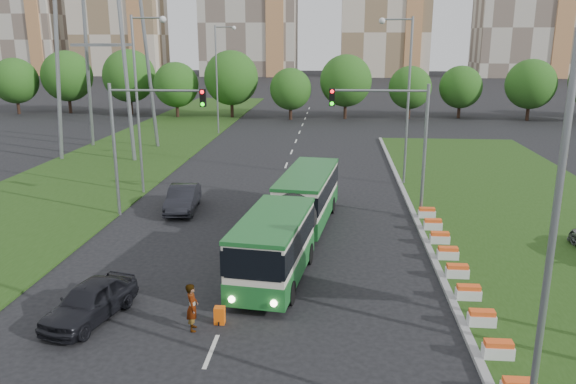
# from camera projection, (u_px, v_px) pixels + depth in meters

# --- Properties ---
(ground) EXTENTS (360.00, 360.00, 0.00)m
(ground) POSITION_uv_depth(u_px,v_px,m) (307.00, 282.00, 24.94)
(ground) COLOR black
(ground) RESTS_ON ground
(grass_median) EXTENTS (14.00, 60.00, 0.15)m
(grass_median) POSITION_uv_depth(u_px,v_px,m) (544.00, 230.00, 31.57)
(grass_median) COLOR #214012
(grass_median) RESTS_ON ground
(median_kerb) EXTENTS (0.30, 60.00, 0.18)m
(median_kerb) POSITION_uv_depth(u_px,v_px,m) (419.00, 227.00, 32.12)
(median_kerb) COLOR gray
(median_kerb) RESTS_ON ground
(left_verge) EXTENTS (12.00, 110.00, 0.10)m
(left_verge) POSITION_uv_depth(u_px,v_px,m) (121.00, 159.00, 50.42)
(left_verge) COLOR #214012
(left_verge) RESTS_ON ground
(lane_markings) EXTENTS (0.20, 100.00, 0.01)m
(lane_markings) POSITION_uv_depth(u_px,v_px,m) (282.00, 176.00, 44.42)
(lane_markings) COLOR silver
(lane_markings) RESTS_ON ground
(flower_planters) EXTENTS (1.10, 18.10, 0.60)m
(flower_planters) POSITION_uv_depth(u_px,v_px,m) (457.00, 271.00, 25.05)
(flower_planters) COLOR silver
(flower_planters) RESTS_ON grass_median
(traffic_mast_median) EXTENTS (5.76, 0.32, 8.00)m
(traffic_mast_median) POSITION_uv_depth(u_px,v_px,m) (398.00, 130.00, 32.77)
(traffic_mast_median) COLOR gray
(traffic_mast_median) RESTS_ON ground
(traffic_mast_left) EXTENTS (5.76, 0.32, 8.00)m
(traffic_mast_left) POSITION_uv_depth(u_px,v_px,m) (139.00, 129.00, 33.03)
(traffic_mast_left) COLOR gray
(traffic_mast_left) RESTS_ON ground
(street_lamps) EXTENTS (36.00, 60.00, 12.00)m
(street_lamps) POSITION_uv_depth(u_px,v_px,m) (266.00, 117.00, 33.23)
(street_lamps) COLOR gray
(street_lamps) RESTS_ON ground
(tree_line) EXTENTS (120.00, 8.00, 9.00)m
(tree_line) POSITION_uv_depth(u_px,v_px,m) (402.00, 85.00, 75.85)
(tree_line) COLOR #1F5216
(tree_line) RESTS_ON ground
(midrise_west) EXTENTS (22.00, 14.00, 36.00)m
(midrise_west) POSITION_uv_depth(u_px,v_px,m) (24.00, 15.00, 172.16)
(midrise_west) COLOR beige
(midrise_west) RESTS_ON ground
(articulated_bus) EXTENTS (2.54, 16.26, 2.68)m
(articulated_bus) POSITION_uv_depth(u_px,v_px,m) (292.00, 216.00, 28.95)
(articulated_bus) COLOR beige
(articulated_bus) RESTS_ON ground
(car_left_near) EXTENTS (2.79, 4.73, 1.51)m
(car_left_near) POSITION_uv_depth(u_px,v_px,m) (90.00, 301.00, 21.45)
(car_left_near) COLOR black
(car_left_near) RESTS_ON ground
(car_left_far) EXTENTS (2.13, 4.94, 1.58)m
(car_left_far) POSITION_uv_depth(u_px,v_px,m) (183.00, 198.00, 35.26)
(car_left_far) COLOR black
(car_left_far) RESTS_ON ground
(pedestrian) EXTENTS (0.56, 0.74, 1.84)m
(pedestrian) POSITION_uv_depth(u_px,v_px,m) (192.00, 307.00, 20.63)
(pedestrian) COLOR gray
(pedestrian) RESTS_ON ground
(shopping_trolley) EXTENTS (0.39, 0.42, 0.67)m
(shopping_trolley) POSITION_uv_depth(u_px,v_px,m) (220.00, 315.00, 21.24)
(shopping_trolley) COLOR #F35C0C
(shopping_trolley) RESTS_ON ground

